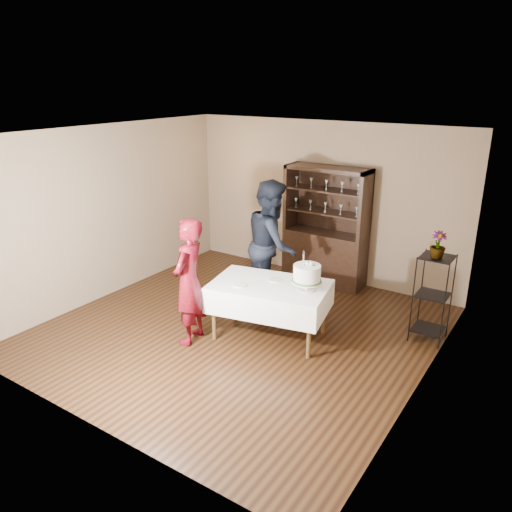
% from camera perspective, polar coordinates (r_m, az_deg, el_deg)
% --- Properties ---
extents(floor, '(5.00, 5.00, 0.00)m').
position_cam_1_polar(floor, '(7.11, -1.92, -8.40)').
color(floor, black).
rests_on(floor, ground).
extents(ceiling, '(5.00, 5.00, 0.00)m').
position_cam_1_polar(ceiling, '(6.30, -2.21, 13.79)').
color(ceiling, silver).
rests_on(ceiling, back_wall).
extents(back_wall, '(5.00, 0.02, 2.70)m').
position_cam_1_polar(back_wall, '(8.66, 7.64, 6.19)').
color(back_wall, '#75644B').
rests_on(back_wall, floor).
extents(wall_left, '(0.02, 5.00, 2.70)m').
position_cam_1_polar(wall_left, '(8.24, -16.42, 4.86)').
color(wall_left, '#75644B').
rests_on(wall_left, floor).
extents(wall_right, '(0.02, 5.00, 2.70)m').
position_cam_1_polar(wall_right, '(5.59, 19.32, -2.39)').
color(wall_right, '#75644B').
rests_on(wall_right, floor).
extents(china_hutch, '(1.40, 0.48, 2.00)m').
position_cam_1_polar(china_hutch, '(8.55, 7.90, 1.22)').
color(china_hutch, black).
rests_on(china_hutch, floor).
extents(plant_etagere, '(0.42, 0.42, 1.20)m').
position_cam_1_polar(plant_etagere, '(6.98, 19.52, -4.21)').
color(plant_etagere, black).
rests_on(plant_etagere, floor).
extents(cake_table, '(1.70, 1.24, 0.77)m').
position_cam_1_polar(cake_table, '(6.70, 1.58, -4.65)').
color(cake_table, white).
rests_on(cake_table, floor).
extents(woman, '(0.55, 0.70, 1.70)m').
position_cam_1_polar(woman, '(6.54, -7.66, -2.92)').
color(woman, '#3C050B').
rests_on(woman, floor).
extents(man, '(1.11, 1.19, 1.96)m').
position_cam_1_polar(man, '(7.52, 1.87, 1.34)').
color(man, black).
rests_on(man, floor).
extents(cake, '(0.41, 0.41, 0.54)m').
position_cam_1_polar(cake, '(6.38, 5.84, -2.13)').
color(cake, silver).
rests_on(cake, cake_table).
extents(plate_near, '(0.19, 0.19, 0.01)m').
position_cam_1_polar(plate_near, '(6.57, -1.83, -3.34)').
color(plate_near, silver).
rests_on(plate_near, cake_table).
extents(plate_far, '(0.24, 0.24, 0.01)m').
position_cam_1_polar(plate_far, '(6.74, 2.20, -2.74)').
color(plate_far, silver).
rests_on(plate_far, cake_table).
extents(potted_plant, '(0.25, 0.25, 0.34)m').
position_cam_1_polar(potted_plant, '(6.70, 20.09, 1.21)').
color(potted_plant, '#3F6831').
rests_on(potted_plant, plant_etagere).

